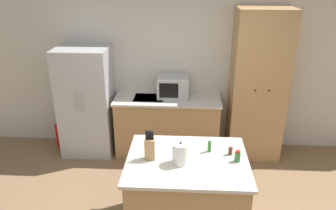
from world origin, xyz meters
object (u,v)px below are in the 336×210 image
(knife_block, at_px, (150,148))
(microwave, at_px, (173,86))
(spice_bottle_amber_oil, at_px, (209,146))
(kettle, at_px, (180,153))
(spice_bottle_short_red, at_px, (230,150))
(fire_extinguisher, at_px, (60,135))
(refrigerator, at_px, (87,102))
(pantry_cabinet, at_px, (258,87))
(spice_bottle_tall_dark, at_px, (237,156))

(knife_block, bearing_deg, microwave, 84.82)
(spice_bottle_amber_oil, xyz_separation_m, kettle, (-0.30, -0.24, 0.04))
(knife_block, relative_size, kettle, 1.31)
(spice_bottle_short_red, xyz_separation_m, kettle, (-0.52, -0.19, 0.06))
(spice_bottle_short_red, bearing_deg, knife_block, -170.94)
(kettle, xyz_separation_m, fire_extinguisher, (-1.97, 1.75, -0.80))
(spice_bottle_short_red, relative_size, fire_extinguisher, 0.23)
(microwave, bearing_deg, refrigerator, -175.57)
(refrigerator, height_order, fire_extinguisher, refrigerator)
(pantry_cabinet, relative_size, kettle, 9.04)
(kettle, height_order, fire_extinguisher, kettle)
(refrigerator, distance_m, kettle, 2.25)
(spice_bottle_amber_oil, relative_size, kettle, 0.62)
(microwave, relative_size, spice_bottle_amber_oil, 3.02)
(refrigerator, height_order, spice_bottle_amber_oil, refrigerator)
(pantry_cabinet, relative_size, knife_block, 6.90)
(spice_bottle_amber_oil, height_order, fire_extinguisher, spice_bottle_amber_oil)
(refrigerator, distance_m, microwave, 1.33)
(knife_block, distance_m, kettle, 0.32)
(spice_bottle_amber_oil, bearing_deg, refrigerator, 140.02)
(spice_bottle_amber_oil, bearing_deg, knife_block, -163.62)
(spice_bottle_tall_dark, relative_size, fire_extinguisher, 0.26)
(microwave, bearing_deg, spice_bottle_amber_oil, -73.93)
(pantry_cabinet, xyz_separation_m, spice_bottle_tall_dark, (-0.51, -1.68, -0.15))
(fire_extinguisher, bearing_deg, spice_bottle_tall_dark, -33.59)
(spice_bottle_tall_dark, bearing_deg, spice_bottle_short_red, 112.97)
(pantry_cabinet, relative_size, spice_bottle_tall_dark, 17.84)
(microwave, bearing_deg, spice_bottle_tall_dark, -67.54)
(pantry_cabinet, height_order, spice_bottle_tall_dark, pantry_cabinet)
(refrigerator, xyz_separation_m, spice_bottle_tall_dark, (2.02, -1.65, 0.13))
(knife_block, height_order, kettle, knife_block)
(spice_bottle_short_red, relative_size, kettle, 0.44)
(pantry_cabinet, height_order, kettle, pantry_cabinet)
(spice_bottle_amber_oil, bearing_deg, pantry_cabinet, 62.70)
(microwave, relative_size, spice_bottle_short_red, 4.22)
(spice_bottle_tall_dark, relative_size, spice_bottle_short_red, 1.15)
(spice_bottle_tall_dark, height_order, spice_bottle_amber_oil, spice_bottle_amber_oil)
(pantry_cabinet, relative_size, spice_bottle_short_red, 20.44)
(refrigerator, xyz_separation_m, spice_bottle_amber_oil, (1.75, -1.47, 0.14))
(spice_bottle_tall_dark, distance_m, spice_bottle_amber_oil, 0.32)
(spice_bottle_tall_dark, bearing_deg, microwave, 112.46)
(fire_extinguisher, bearing_deg, microwave, 1.91)
(refrigerator, bearing_deg, spice_bottle_tall_dark, -39.14)
(refrigerator, xyz_separation_m, fire_extinguisher, (-0.52, 0.04, -0.61))
(kettle, bearing_deg, spice_bottle_tall_dark, 6.41)
(microwave, height_order, kettle, microwave)
(pantry_cabinet, xyz_separation_m, spice_bottle_short_red, (-0.56, -1.55, -0.16))
(microwave, relative_size, fire_extinguisher, 0.96)
(fire_extinguisher, bearing_deg, spice_bottle_short_red, -32.10)
(fire_extinguisher, bearing_deg, knife_block, -45.56)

